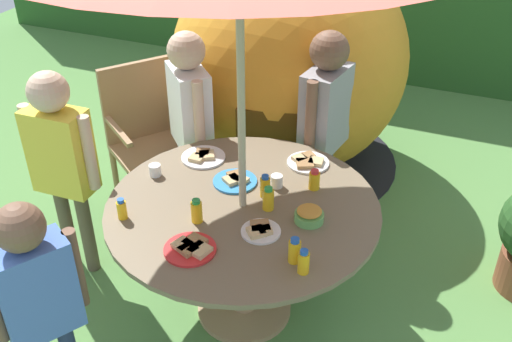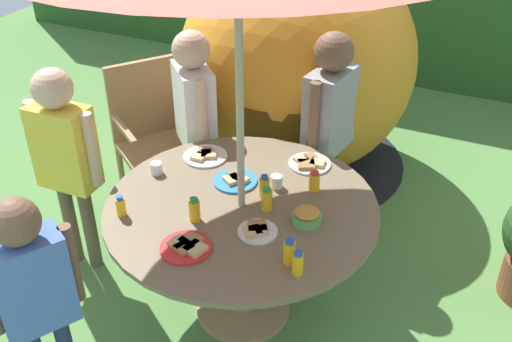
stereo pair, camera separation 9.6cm
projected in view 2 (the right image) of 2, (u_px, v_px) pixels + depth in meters
ground_plane at (243, 310)px, 3.28m from camera, size 10.00×10.00×0.02m
garden_table at (242, 228)px, 2.97m from camera, size 1.35×1.35×0.72m
wooden_chair at (154, 128)px, 3.90m from camera, size 0.66×0.67×0.99m
dome_tent at (297, 62)px, 4.18m from camera, size 2.04×2.04×1.63m
child_in_grey_shirt at (329, 111)px, 3.46m from camera, size 0.24×0.44×1.33m
child_in_white_shirt at (195, 106)px, 3.54m from camera, size 0.37×0.37×1.31m
child_in_yellow_shirt at (64, 147)px, 3.18m from camera, size 0.43×0.21×1.26m
child_in_blue_shirt at (32, 284)px, 2.40m from camera, size 0.30×0.35×1.16m
snack_bowl at (307, 216)px, 2.75m from camera, size 0.14×0.14×0.07m
plate_far_left at (309, 163)px, 3.19m from camera, size 0.23×0.23×0.03m
plate_front_edge at (187, 246)px, 2.60m from camera, size 0.23×0.23×0.03m
plate_mid_right at (235, 180)px, 3.05m from camera, size 0.23×0.23×0.03m
plate_near_left at (257, 230)px, 2.69m from camera, size 0.18×0.18×0.03m
plate_mid_left at (205, 156)px, 3.25m from camera, size 0.24×0.24×0.03m
juice_bottle_near_right at (298, 263)px, 2.44m from camera, size 0.05×0.05×0.12m
juice_bottle_far_right at (194, 210)px, 2.75m from camera, size 0.05×0.05×0.12m
juice_bottle_center_front at (289, 252)px, 2.50m from camera, size 0.05×0.05×0.12m
juice_bottle_center_back at (121, 206)px, 2.79m from camera, size 0.05×0.05×0.11m
juice_bottle_back_edge at (314, 181)px, 2.97m from camera, size 0.06×0.06×0.11m
juice_bottle_spot_a at (264, 187)px, 2.91m from camera, size 0.05×0.05×0.12m
juice_bottle_spot_b at (267, 199)px, 2.82m from camera, size 0.06×0.06×0.12m
cup_near at (156, 168)px, 3.11m from camera, size 0.06×0.06×0.06m
cup_far at (277, 182)px, 3.00m from camera, size 0.06×0.06×0.07m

